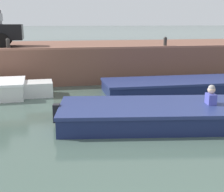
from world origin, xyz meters
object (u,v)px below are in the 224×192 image
boat_moored_central_navy (189,85)px  mooring_bollard_east (165,42)px  motorboat_passing (187,114)px  mooring_bollard_mid (8,44)px

boat_moored_central_navy → mooring_bollard_east: 2.46m
motorboat_passing → mooring_bollard_east: (1.38, 5.45, 1.42)m
mooring_bollard_mid → motorboat_passing: bearing=-48.3°
boat_moored_central_navy → motorboat_passing: size_ratio=0.97×
boat_moored_central_navy → mooring_bollard_mid: (-6.48, 1.97, 1.45)m
motorboat_passing → mooring_bollard_east: bearing=75.7°
mooring_bollard_mid → mooring_bollard_east: size_ratio=1.00×
boat_moored_central_navy → motorboat_passing: (-1.63, -3.48, 0.03)m
boat_moored_central_navy → motorboat_passing: motorboat_passing is taller
mooring_bollard_mid → mooring_bollard_east: (6.23, 0.00, 0.00)m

